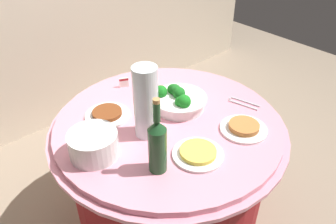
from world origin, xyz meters
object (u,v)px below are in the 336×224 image
at_px(broccoli_bowl, 178,100).
at_px(plate_stack, 94,144).
at_px(food_plate_peanuts, 244,128).
at_px(decorative_fruit_vase, 146,104).
at_px(wine_bottle, 157,144).
at_px(serving_tongs, 243,103).
at_px(food_plate_stir_fry, 107,114).
at_px(food_plate_fried_egg, 198,153).
at_px(label_placard_front, 124,82).

height_order(broccoli_bowl, plate_stack, broccoli_bowl).
bearing_deg(food_plate_peanuts, decorative_fruit_vase, 141.35).
relative_size(wine_bottle, serving_tongs, 2.02).
height_order(food_plate_peanuts, food_plate_stir_fry, food_plate_peanuts).
bearing_deg(food_plate_fried_egg, wine_bottle, 163.73).
height_order(broccoli_bowl, label_placard_front, broccoli_bowl).
relative_size(serving_tongs, food_plate_peanuts, 0.76).
bearing_deg(food_plate_stir_fry, broccoli_bowl, -28.63).
distance_m(wine_bottle, food_plate_peanuts, 0.48).
xyz_separation_m(broccoli_bowl, serving_tongs, (0.28, -0.20, -0.04)).
xyz_separation_m(decorative_fruit_vase, food_plate_peanuts, (0.35, -0.28, -0.15)).
distance_m(wine_bottle, serving_tongs, 0.66).
distance_m(wine_bottle, food_plate_stir_fry, 0.46).
height_order(plate_stack, food_plate_fried_egg, plate_stack).
xyz_separation_m(serving_tongs, food_plate_stir_fry, (-0.59, 0.37, 0.01)).
bearing_deg(decorative_fruit_vase, food_plate_stir_fry, 105.51).
relative_size(broccoli_bowl, food_plate_fried_egg, 1.27).
bearing_deg(broccoli_bowl, decorative_fruit_vase, -166.07).
bearing_deg(food_plate_stir_fry, serving_tongs, -32.09).
bearing_deg(wine_bottle, plate_stack, 120.79).
bearing_deg(plate_stack, food_plate_stir_fry, 46.22).
bearing_deg(label_placard_front, plate_stack, -137.85).
bearing_deg(food_plate_fried_egg, plate_stack, 137.50).
bearing_deg(plate_stack, broccoli_bowl, 3.11).
bearing_deg(decorative_fruit_vase, food_plate_peanuts, -38.65).
bearing_deg(serving_tongs, food_plate_fried_egg, -164.91).
bearing_deg(serving_tongs, label_placard_front, 123.35).
bearing_deg(food_plate_peanuts, food_plate_stir_fry, 128.89).
bearing_deg(food_plate_peanuts, food_plate_fried_egg, 176.22).
distance_m(plate_stack, decorative_fruit_vase, 0.28).
height_order(wine_bottle, food_plate_peanuts, wine_bottle).
height_order(serving_tongs, food_plate_fried_egg, food_plate_fried_egg).
relative_size(food_plate_peanuts, label_placard_front, 4.00).
relative_size(wine_bottle, food_plate_fried_egg, 1.53).
relative_size(broccoli_bowl, label_placard_front, 5.09).
height_order(plate_stack, decorative_fruit_vase, decorative_fruit_vase).
bearing_deg(plate_stack, wine_bottle, -59.21).
height_order(serving_tongs, food_plate_peanuts, food_plate_peanuts).
xyz_separation_m(serving_tongs, food_plate_peanuts, (-0.18, -0.14, 0.01)).
bearing_deg(serving_tongs, decorative_fruit_vase, 165.46).
distance_m(decorative_fruit_vase, food_plate_stir_fry, 0.29).
xyz_separation_m(wine_bottle, decorative_fruit_vase, (0.11, 0.21, 0.03)).
relative_size(decorative_fruit_vase, food_plate_fried_egg, 1.55).
distance_m(serving_tongs, label_placard_front, 0.66).
relative_size(food_plate_stir_fry, label_placard_front, 4.00).
relative_size(plate_stack, serving_tongs, 1.26).
bearing_deg(serving_tongs, wine_bottle, -173.51).
height_order(wine_bottle, food_plate_stir_fry, wine_bottle).
height_order(decorative_fruit_vase, food_plate_fried_egg, decorative_fruit_vase).
bearing_deg(food_plate_stir_fry, decorative_fruit_vase, -74.49).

